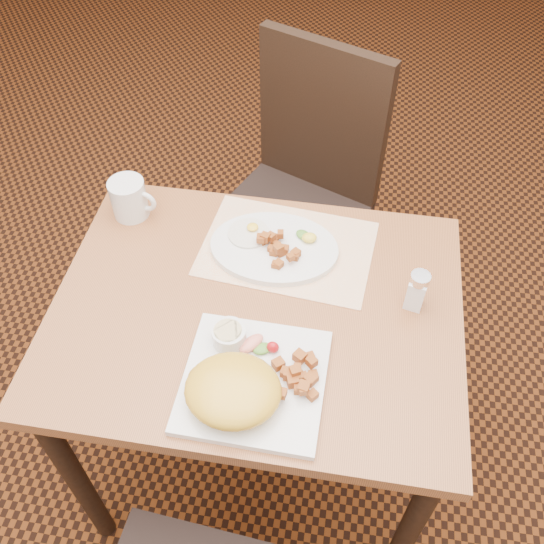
{
  "coord_description": "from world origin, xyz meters",
  "views": [
    {
      "loc": [
        0.16,
        -0.8,
        1.81
      ],
      "look_at": [
        0.03,
        0.04,
        0.82
      ],
      "focal_mm": 40.0,
      "sensor_mm": 36.0,
      "label": 1
    }
  ],
  "objects": [
    {
      "name": "ramekin",
      "position": [
        -0.04,
        -0.11,
        0.79
      ],
      "size": [
        0.07,
        0.07,
        0.04
      ],
      "color": "silver",
      "rests_on": "plate_square"
    },
    {
      "name": "table",
      "position": [
        0.0,
        0.0,
        0.64
      ],
      "size": [
        0.9,
        0.7,
        0.75
      ],
      "color": "#9C5A30",
      "rests_on": "ground"
    },
    {
      "name": "fried_egg",
      "position": [
        -0.05,
        0.2,
        0.77
      ],
      "size": [
        0.1,
        0.1,
        0.02
      ],
      "color": "white",
      "rests_on": "plate_oval"
    },
    {
      "name": "placemat",
      "position": [
        0.04,
        0.18,
        0.75
      ],
      "size": [
        0.43,
        0.32,
        0.0
      ],
      "primitive_type": "cube",
      "rotation": [
        0.0,
        0.0,
        -0.1
      ],
      "color": "white",
      "rests_on": "table"
    },
    {
      "name": "hollandaise_mound",
      "position": [
        -0.0,
        -0.24,
        0.8
      ],
      "size": [
        0.19,
        0.17,
        0.07
      ],
      "color": "gold",
      "rests_on": "plate_square"
    },
    {
      "name": "ground",
      "position": [
        0.0,
        0.0,
        0.0
      ],
      "size": [
        8.0,
        8.0,
        0.0
      ],
      "primitive_type": "plane",
      "color": "black",
      "rests_on": "ground"
    },
    {
      "name": "coffee_mug",
      "position": [
        -0.36,
        0.24,
        0.8
      ],
      "size": [
        0.12,
        0.09,
        0.1
      ],
      "color": "silver",
      "rests_on": "table"
    },
    {
      "name": "plate_oval",
      "position": [
        0.01,
        0.17,
        0.76
      ],
      "size": [
        0.31,
        0.23,
        0.02
      ],
      "primitive_type": null,
      "rotation": [
        0.0,
        0.0,
        -0.0
      ],
      "color": "silver",
      "rests_on": "placemat"
    },
    {
      "name": "garnish_sq",
      "position": [
        0.03,
        -0.12,
        0.78
      ],
      "size": [
        0.09,
        0.07,
        0.03
      ],
      "color": "#387223",
      "rests_on": "plate_square"
    },
    {
      "name": "plate_square",
      "position": [
        0.03,
        -0.19,
        0.76
      ],
      "size": [
        0.29,
        0.29,
        0.02
      ],
      "primitive_type": "cube",
      "rotation": [
        0.0,
        0.0,
        -0.02
      ],
      "color": "silver",
      "rests_on": "table"
    },
    {
      "name": "home_fries_sq",
      "position": [
        0.11,
        -0.18,
        0.78
      ],
      "size": [
        0.1,
        0.12,
        0.04
      ],
      "color": "#A9541B",
      "rests_on": "plate_square"
    },
    {
      "name": "salt_shaker",
      "position": [
        0.34,
        0.06,
        0.8
      ],
      "size": [
        0.05,
        0.05,
        0.1
      ],
      "color": "white",
      "rests_on": "table"
    },
    {
      "name": "home_fries_ov",
      "position": [
        0.02,
        0.15,
        0.78
      ],
      "size": [
        0.11,
        0.1,
        0.03
      ],
      "color": "#A9541B",
      "rests_on": "plate_oval"
    },
    {
      "name": "chair_far",
      "position": [
        0.02,
        0.65,
        0.54
      ],
      "size": [
        0.55,
        0.56,
        0.97
      ],
      "rotation": [
        0.0,
        0.0,
        2.74
      ],
      "color": "black",
      "rests_on": "ground"
    },
    {
      "name": "garnish_ov",
      "position": [
        0.09,
        0.2,
        0.78
      ],
      "size": [
        0.06,
        0.05,
        0.02
      ],
      "color": "#387223",
      "rests_on": "plate_oval"
    }
  ]
}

